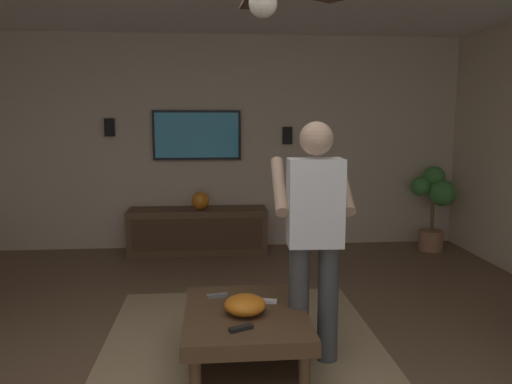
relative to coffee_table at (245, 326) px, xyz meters
name	(u,v)px	position (x,y,z in m)	size (l,w,h in m)	color
wall_back_tv	(218,143)	(3.26, 0.13, 1.05)	(0.10, 6.45, 2.69)	#C6B299
area_rug	(244,352)	(0.20, 0.00, -0.29)	(2.49, 2.04, 0.01)	#9E8460
coffee_table	(245,326)	(0.00, 0.00, 0.00)	(1.00, 0.80, 0.40)	#513823
media_console	(198,231)	(2.93, 0.40, -0.02)	(0.45, 1.70, 0.55)	#513823
tv	(197,135)	(3.17, 0.40, 1.15)	(0.05, 1.10, 0.62)	black
person_standing	(314,228)	(0.06, -0.47, 0.64)	(0.55, 0.55, 1.64)	#3F3F3F
potted_plant_tall	(434,200)	(2.79, -2.57, 0.34)	(0.46, 0.52, 1.06)	#9E6B4C
bowl	(245,305)	(-0.05, 0.01, 0.17)	(0.27, 0.27, 0.12)	orange
remote_white	(266,301)	(0.13, -0.15, 0.12)	(0.15, 0.04, 0.02)	white
remote_black	(241,328)	(-0.30, 0.05, 0.12)	(0.15, 0.04, 0.02)	black
remote_grey	(217,296)	(0.26, 0.18, 0.12)	(0.15, 0.04, 0.02)	slate
vase_round	(201,201)	(2.89, 0.36, 0.36)	(0.22, 0.22, 0.22)	orange
wall_speaker_left	(287,135)	(3.18, -0.75, 1.14)	(0.06, 0.12, 0.22)	black
wall_speaker_right	(110,127)	(3.18, 1.47, 1.25)	(0.06, 0.12, 0.22)	black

